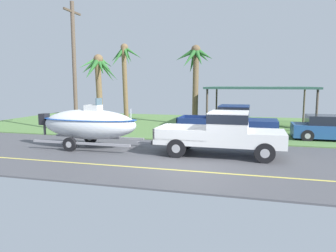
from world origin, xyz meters
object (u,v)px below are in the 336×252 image
pickup_truck_towing (228,131)px  palm_tree_near_right (98,75)px  carport_awning (260,88)px  palm_tree_mid (98,70)px  parked_pickup_background (233,120)px  boat_on_trailer (89,124)px  palm_tree_far_right (195,67)px  utility_pole (74,66)px  palm_tree_near_left (124,66)px  parked_sedan_near (334,128)px

pickup_truck_towing → palm_tree_near_right: 12.86m
carport_awning → palm_tree_mid: 14.52m
parked_pickup_background → palm_tree_mid: (-12.75, 8.50, 3.33)m
pickup_truck_towing → boat_on_trailer: boat_on_trailer is taller
palm_tree_far_right → palm_tree_mid: bearing=160.8°
parked_pickup_background → boat_on_trailer: bearing=-145.2°
boat_on_trailer → utility_pole: bearing=128.0°
boat_on_trailer → parked_pickup_background: bearing=34.8°
palm_tree_near_left → palm_tree_near_right: bearing=-85.7°
carport_awning → pickup_truck_towing: bearing=-97.5°
pickup_truck_towing → palm_tree_near_left: (-10.44, 13.53, 3.69)m
carport_awning → palm_tree_mid: size_ratio=1.27×
parked_sedan_near → carport_awning: (-3.91, 5.10, 2.10)m
palm_tree_far_right → boat_on_trailer: bearing=-109.1°
boat_on_trailer → palm_tree_near_left: size_ratio=0.90×
parked_sedan_near → utility_pole: bearing=-174.8°
utility_pole → palm_tree_mid: bearing=108.9°
palm_tree_near_left → carport_awning: bearing=-14.8°
boat_on_trailer → palm_tree_far_right: (3.37, 9.73, 3.17)m
palm_tree_near_left → palm_tree_mid: 2.45m
parked_pickup_background → palm_tree_near_right: 10.75m
boat_on_trailer → palm_tree_near_left: 14.51m
pickup_truck_towing → parked_sedan_near: size_ratio=1.28×
parked_sedan_near → palm_tree_near_right: palm_tree_near_right is taller
boat_on_trailer → parked_sedan_near: bearing=24.0°
boat_on_trailer → palm_tree_far_right: palm_tree_far_right is taller
palm_tree_near_right → parked_sedan_near: bearing=-8.7°
parked_sedan_near → palm_tree_near_left: 18.21m
palm_tree_near_left → palm_tree_near_right: (0.44, -5.90, -0.99)m
pickup_truck_towing → utility_pole: (-9.68, 3.93, 3.09)m
parked_sedan_near → palm_tree_near_left: size_ratio=0.66×
palm_tree_mid → pickup_truck_towing: bearing=-45.5°
palm_tree_near_left → palm_tree_far_right: 8.15m
parked_pickup_background → palm_tree_far_right: palm_tree_far_right is taller
carport_awning → palm_tree_near_left: (-11.81, 3.13, 1.98)m
parked_sedan_near → boat_on_trailer: bearing=-156.0°
palm_tree_mid → utility_pole: utility_pole is taller
palm_tree_near_left → palm_tree_near_right: palm_tree_near_left is taller
boat_on_trailer → parked_sedan_near: (11.90, 5.30, -0.49)m
pickup_truck_towing → parked_pickup_background: size_ratio=0.99×
parked_pickup_background → utility_pole: bearing=-176.3°
pickup_truck_towing → palm_tree_mid: size_ratio=0.98×
boat_on_trailer → palm_tree_near_right: 8.74m
pickup_truck_towing → palm_tree_near_left: size_ratio=0.84×
parked_pickup_background → parked_sedan_near: parked_pickup_background is taller
pickup_truck_towing → carport_awning: carport_awning is taller
parked_sedan_near → palm_tree_near_right: bearing=171.3°
palm_tree_near_right → carport_awning: bearing=13.7°
palm_tree_far_right → parked_sedan_near: bearing=-27.4°
palm_tree_far_right → utility_pole: utility_pole is taller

